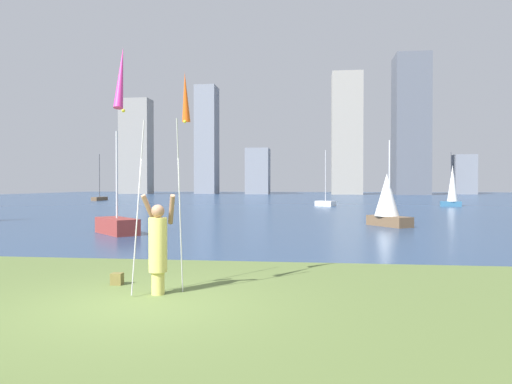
{
  "coord_description": "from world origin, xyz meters",
  "views": [
    {
      "loc": [
        2.92,
        -7.71,
        2.02
      ],
      "look_at": [
        0.13,
        15.08,
        1.65
      ],
      "focal_mm": 33.34,
      "sensor_mm": 36.0,
      "label": 1
    }
  ],
  "objects_px": {
    "kite_flag_left": "(122,86)",
    "sailboat_3": "(452,187)",
    "sailboat_2": "(100,198)",
    "kite_flag_right": "(185,105)",
    "sailboat_6": "(325,203)",
    "sailboat_0": "(387,202)",
    "person": "(158,245)",
    "bag": "(117,279)",
    "sailboat_1": "(117,225)"
  },
  "relations": [
    {
      "from": "sailboat_0",
      "to": "sailboat_3",
      "type": "height_order",
      "value": "sailboat_3"
    },
    {
      "from": "kite_flag_left",
      "to": "sailboat_3",
      "type": "bearing_deg",
      "value": 67.26
    },
    {
      "from": "kite_flag_right",
      "to": "sailboat_6",
      "type": "bearing_deg",
      "value": 84.45
    },
    {
      "from": "bag",
      "to": "sailboat_2",
      "type": "height_order",
      "value": "sailboat_2"
    },
    {
      "from": "sailboat_2",
      "to": "bag",
      "type": "bearing_deg",
      "value": -64.39
    },
    {
      "from": "sailboat_2",
      "to": "kite_flag_right",
      "type": "bearing_deg",
      "value": -63.08
    },
    {
      "from": "person",
      "to": "sailboat_1",
      "type": "distance_m",
      "value": 11.34
    },
    {
      "from": "person",
      "to": "sailboat_2",
      "type": "xyz_separation_m",
      "value": [
        -23.96,
        48.41,
        -0.57
      ]
    },
    {
      "from": "sailboat_1",
      "to": "bag",
      "type": "bearing_deg",
      "value": -66.66
    },
    {
      "from": "sailboat_1",
      "to": "kite_flag_right",
      "type": "bearing_deg",
      "value": -60.18
    },
    {
      "from": "sailboat_0",
      "to": "sailboat_6",
      "type": "bearing_deg",
      "value": 96.68
    },
    {
      "from": "bag",
      "to": "sailboat_3",
      "type": "bearing_deg",
      "value": 65.57
    },
    {
      "from": "sailboat_3",
      "to": "sailboat_2",
      "type": "bearing_deg",
      "value": 164.0
    },
    {
      "from": "sailboat_0",
      "to": "sailboat_6",
      "type": "distance_m",
      "value": 21.36
    },
    {
      "from": "kite_flag_left",
      "to": "sailboat_6",
      "type": "bearing_deg",
      "value": 83.4
    },
    {
      "from": "kite_flag_left",
      "to": "kite_flag_right",
      "type": "xyz_separation_m",
      "value": [
        0.8,
        1.1,
        -0.15
      ]
    },
    {
      "from": "person",
      "to": "sailboat_6",
      "type": "distance_m",
      "value": 36.63
    },
    {
      "from": "sailboat_2",
      "to": "sailboat_3",
      "type": "bearing_deg",
      "value": -16.0
    },
    {
      "from": "person",
      "to": "kite_flag_right",
      "type": "height_order",
      "value": "kite_flag_right"
    },
    {
      "from": "kite_flag_left",
      "to": "sailboat_3",
      "type": "relative_size",
      "value": 0.87
    },
    {
      "from": "sailboat_0",
      "to": "sailboat_6",
      "type": "height_order",
      "value": "sailboat_6"
    },
    {
      "from": "bag",
      "to": "kite_flag_left",
      "type": "bearing_deg",
      "value": -63.2
    },
    {
      "from": "bag",
      "to": "person",
      "type": "bearing_deg",
      "value": -32.84
    },
    {
      "from": "sailboat_2",
      "to": "sailboat_6",
      "type": "distance_m",
      "value": 30.33
    },
    {
      "from": "sailboat_1",
      "to": "kite_flag_left",
      "type": "bearing_deg",
      "value": -66.21
    },
    {
      "from": "person",
      "to": "sailboat_6",
      "type": "height_order",
      "value": "sailboat_6"
    },
    {
      "from": "kite_flag_right",
      "to": "sailboat_3",
      "type": "height_order",
      "value": "sailboat_3"
    },
    {
      "from": "person",
      "to": "kite_flag_left",
      "type": "bearing_deg",
      "value": -117.1
    },
    {
      "from": "person",
      "to": "sailboat_3",
      "type": "bearing_deg",
      "value": 70.92
    },
    {
      "from": "sailboat_1",
      "to": "sailboat_2",
      "type": "height_order",
      "value": "sailboat_2"
    },
    {
      "from": "kite_flag_right",
      "to": "sailboat_6",
      "type": "height_order",
      "value": "sailboat_6"
    },
    {
      "from": "sailboat_3",
      "to": "person",
      "type": "bearing_deg",
      "value": -112.59
    },
    {
      "from": "person",
      "to": "sailboat_2",
      "type": "bearing_deg",
      "value": 119.85
    },
    {
      "from": "person",
      "to": "sailboat_2",
      "type": "distance_m",
      "value": 54.02
    },
    {
      "from": "person",
      "to": "bag",
      "type": "relative_size",
      "value": 7.81
    },
    {
      "from": "kite_flag_right",
      "to": "sailboat_1",
      "type": "height_order",
      "value": "sailboat_1"
    },
    {
      "from": "person",
      "to": "kite_flag_right",
      "type": "relative_size",
      "value": 0.44
    },
    {
      "from": "person",
      "to": "kite_flag_left",
      "type": "relative_size",
      "value": 0.42
    },
    {
      "from": "sailboat_0",
      "to": "sailboat_6",
      "type": "xyz_separation_m",
      "value": [
        -2.48,
        21.2,
        -0.89
      ]
    },
    {
      "from": "kite_flag_left",
      "to": "bag",
      "type": "xyz_separation_m",
      "value": [
        -0.7,
        1.38,
        -3.57
      ]
    },
    {
      "from": "person",
      "to": "bag",
      "type": "height_order",
      "value": "person"
    },
    {
      "from": "kite_flag_right",
      "to": "bag",
      "type": "relative_size",
      "value": 17.62
    },
    {
      "from": "sailboat_3",
      "to": "sailboat_1",
      "type": "bearing_deg",
      "value": -127.3
    },
    {
      "from": "kite_flag_left",
      "to": "person",
      "type": "bearing_deg",
      "value": 59.39
    },
    {
      "from": "person",
      "to": "sailboat_1",
      "type": "height_order",
      "value": "sailboat_1"
    },
    {
      "from": "kite_flag_right",
      "to": "sailboat_6",
      "type": "distance_m",
      "value": 36.3
    },
    {
      "from": "sailboat_2",
      "to": "sailboat_6",
      "type": "bearing_deg",
      "value": -23.3
    },
    {
      "from": "sailboat_1",
      "to": "sailboat_3",
      "type": "height_order",
      "value": "sailboat_3"
    },
    {
      "from": "sailboat_1",
      "to": "sailboat_2",
      "type": "bearing_deg",
      "value": 116.16
    },
    {
      "from": "sailboat_2",
      "to": "sailboat_3",
      "type": "height_order",
      "value": "sailboat_2"
    }
  ]
}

